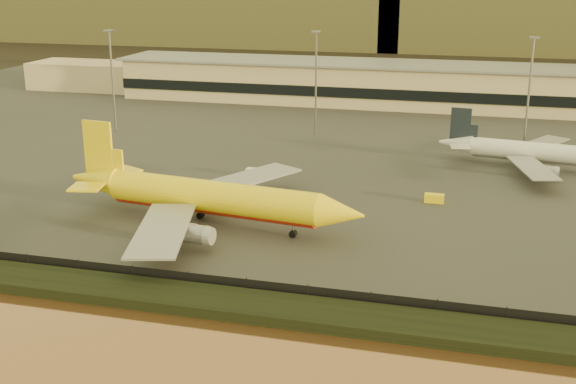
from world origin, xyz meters
name	(u,v)px	position (x,y,z in m)	size (l,w,h in m)	color
ground	(261,257)	(0.00, 0.00, 0.00)	(900.00, 900.00, 0.00)	black
embankment	(222,303)	(0.00, -17.00, 0.70)	(320.00, 7.00, 1.40)	black
tarmac	(364,124)	(0.00, 95.00, 0.10)	(320.00, 220.00, 0.20)	#2D2D2D
perimeter_fence	(232,285)	(0.00, -13.00, 1.30)	(300.00, 0.05, 2.20)	black
terminal_building	(334,82)	(-14.52, 125.55, 6.25)	(202.00, 25.00, 12.60)	tan
apron_light_masts	(417,79)	(15.00, 75.00, 15.70)	(152.20, 12.20, 25.40)	slate
dhl_cargo_jet	(208,198)	(-12.05, 10.31, 4.89)	(52.55, 51.09, 15.69)	yellow
white_narrowbody_jet	(537,153)	(41.66, 59.70, 3.70)	(40.75, 39.43, 11.71)	silver
gse_vehicle_yellow	(434,198)	(22.69, 31.71, 0.97)	(3.43, 1.55, 1.55)	yellow
gse_vehicle_white	(256,173)	(-12.77, 38.72, 1.11)	(4.03, 1.81, 1.81)	silver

